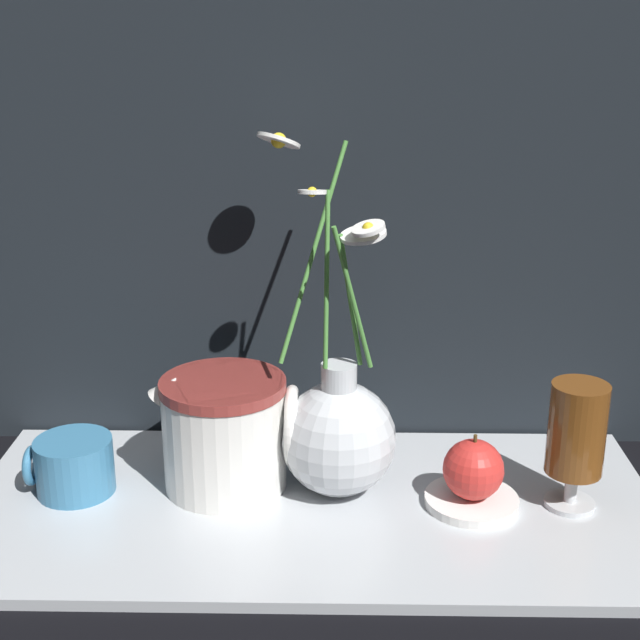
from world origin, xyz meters
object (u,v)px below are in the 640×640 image
object	(u,v)px
vase_with_flowers	(338,432)
ceramic_pitcher	(226,428)
tea_glass	(576,432)
yellow_mug	(73,466)
orange_fruit	(473,468)

from	to	relation	value
vase_with_flowers	ceramic_pitcher	world-z (taller)	vase_with_flowers
vase_with_flowers	ceramic_pitcher	xyz separation A→B (m)	(-0.12, 0.01, -0.00)
ceramic_pitcher	tea_glass	world-z (taller)	tea_glass
ceramic_pitcher	tea_glass	size ratio (longest dim) A/B	1.16
yellow_mug	tea_glass	xyz separation A→B (m)	(0.55, -0.02, 0.06)
yellow_mug	tea_glass	world-z (taller)	tea_glass
ceramic_pitcher	tea_glass	bearing A→B (deg)	-5.68
yellow_mug	orange_fruit	distance (m)	0.44
yellow_mug	ceramic_pitcher	distance (m)	0.18
orange_fruit	yellow_mug	bearing A→B (deg)	177.62
vase_with_flowers	tea_glass	xyz separation A→B (m)	(0.25, -0.03, 0.02)
yellow_mug	ceramic_pitcher	size ratio (longest dim) A/B	0.58
yellow_mug	tea_glass	bearing A→B (deg)	-2.10
yellow_mug	ceramic_pitcher	world-z (taller)	ceramic_pitcher
vase_with_flowers	yellow_mug	bearing A→B (deg)	-178.53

